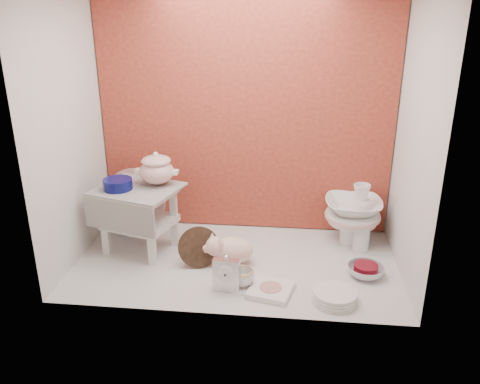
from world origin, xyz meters
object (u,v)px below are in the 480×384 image
at_px(soup_tureen, 157,168).
at_px(floral_platter, 135,200).
at_px(plush_pig, 234,250).
at_px(gold_rim_teacup, 243,277).
at_px(mantel_clock, 226,273).
at_px(step_stool, 140,219).
at_px(dinner_plate_stack, 335,296).
at_px(crystal_bowl, 366,271).
at_px(porcelain_tower, 353,213).
at_px(blue_white_vase, 137,210).

relative_size(soup_tureen, floral_platter, 0.58).
relative_size(floral_platter, plush_pig, 1.46).
bearing_deg(gold_rim_teacup, mantel_clock, -153.44).
bearing_deg(floral_platter, mantel_clock, -44.26).
distance_m(step_stool, floral_platter, 0.29).
height_order(gold_rim_teacup, dinner_plate_stack, gold_rim_teacup).
distance_m(floral_platter, mantel_clock, 0.94).
distance_m(soup_tureen, mantel_clock, 0.76).
distance_m(mantel_clock, crystal_bowl, 0.76).
xyz_separation_m(dinner_plate_stack, porcelain_tower, (0.14, 0.66, 0.16)).
relative_size(soup_tureen, plush_pig, 0.85).
bearing_deg(step_stool, crystal_bowl, 8.82).
relative_size(dinner_plate_stack, porcelain_tower, 0.59).
bearing_deg(crystal_bowl, mantel_clock, -163.11).
xyz_separation_m(plush_pig, porcelain_tower, (0.68, 0.33, 0.11)).
height_order(soup_tureen, porcelain_tower, soup_tureen).
xyz_separation_m(blue_white_vase, dinner_plate_stack, (1.20, -0.70, -0.11)).
height_order(step_stool, dinner_plate_stack, step_stool).
bearing_deg(step_stool, soup_tureen, 50.41).
xyz_separation_m(floral_platter, dinner_plate_stack, (1.21, -0.70, -0.17)).
xyz_separation_m(soup_tureen, crystal_bowl, (1.18, -0.24, -0.46)).
bearing_deg(porcelain_tower, blue_white_vase, 178.45).
relative_size(step_stool, crystal_bowl, 2.29).
relative_size(mantel_clock, crystal_bowl, 1.02).
relative_size(floral_platter, dinner_plate_stack, 1.81).
xyz_separation_m(soup_tureen, plush_pig, (0.46, -0.18, -0.41)).
bearing_deg(blue_white_vase, plush_pig, -29.13).
bearing_deg(gold_rim_teacup, blue_white_vase, 140.49).
distance_m(gold_rim_teacup, dinner_plate_stack, 0.47).
xyz_separation_m(blue_white_vase, gold_rim_teacup, (0.74, -0.61, -0.08)).
height_order(floral_platter, mantel_clock, floral_platter).
height_order(floral_platter, plush_pig, floral_platter).
bearing_deg(step_stool, plush_pig, 5.51).
height_order(plush_pig, porcelain_tower, porcelain_tower).
height_order(blue_white_vase, plush_pig, blue_white_vase).
relative_size(step_stool, dinner_plate_stack, 1.98).
height_order(floral_platter, blue_white_vase, floral_platter).
bearing_deg(soup_tureen, dinner_plate_stack, -26.59).
bearing_deg(porcelain_tower, crystal_bowl, -84.06).
xyz_separation_m(soup_tureen, mantel_clock, (0.46, -0.46, -0.39)).
height_order(floral_platter, gold_rim_teacup, floral_platter).
bearing_deg(floral_platter, dinner_plate_stack, -29.93).
bearing_deg(mantel_clock, dinner_plate_stack, -1.14).
distance_m(dinner_plate_stack, crystal_bowl, 0.32).
height_order(soup_tureen, mantel_clock, soup_tureen).
xyz_separation_m(mantel_clock, dinner_plate_stack, (0.54, -0.04, -0.07)).
bearing_deg(crystal_bowl, soup_tureen, 168.64).
xyz_separation_m(plush_pig, gold_rim_teacup, (0.08, -0.24, -0.03)).
relative_size(step_stool, floral_platter, 1.09).
relative_size(plush_pig, gold_rim_teacup, 2.47).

